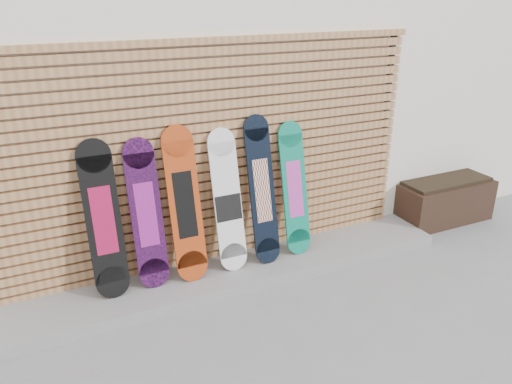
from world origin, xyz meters
The scene contains 11 objects.
ground centered at (0.00, 0.00, 0.00)m, with size 80.00×80.00×0.00m, color gray.
building centered at (0.50, 3.50, 1.80)m, with size 12.00×5.00×3.60m, color white.
concrete_step centered at (-0.15, 0.68, 0.06)m, with size 4.60×0.70×0.12m, color gray.
slat_wall centered at (-0.15, 0.97, 1.21)m, with size 4.26×0.08×2.29m.
planter_box centered at (2.75, 0.79, 0.27)m, with size 1.20×0.50×0.54m.
snowboard_0 centered at (-1.28, 0.79, 0.82)m, with size 0.30×0.31×1.41m.
snowboard_1 centered at (-0.91, 0.79, 0.80)m, with size 0.28×0.30×1.37m.
snowboard_2 centered at (-0.55, 0.77, 0.84)m, with size 0.30×0.35×1.45m.
snowboard_3 centered at (-0.13, 0.77, 0.79)m, with size 0.28×0.34×1.37m.
snowboard_4 centered at (0.24, 0.77, 0.85)m, with size 0.26×0.36×1.46m.
snowboard_5 centered at (0.61, 0.78, 0.79)m, with size 0.27×0.33×1.35m.
Camera 1 is at (-1.76, -3.30, 2.70)m, focal length 35.00 mm.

